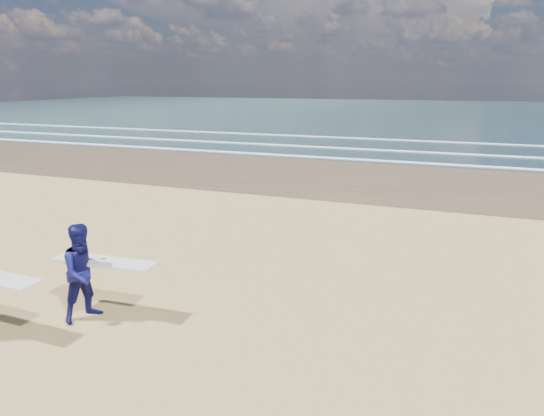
% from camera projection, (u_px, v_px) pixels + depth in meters
% --- Properties ---
extents(surfer_far, '(2.23, 1.28, 1.99)m').
position_uv_depth(surfer_far, '(86.00, 271.00, 9.66)').
color(surfer_far, '#0D0D49').
rests_on(surfer_far, ground).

